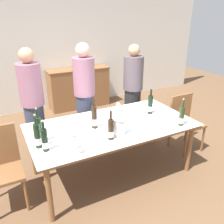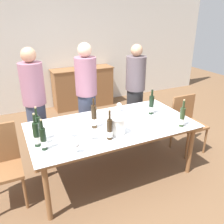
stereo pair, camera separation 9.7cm
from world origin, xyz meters
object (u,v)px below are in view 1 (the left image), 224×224
object	(u,v)px
wine_bottle_0	(38,136)
person_host	(33,106)
wine_glass_2	(78,145)
wine_bottle_1	(94,118)
wine_bottle_6	(39,131)
ice_bucket	(117,125)
wine_bottle_4	(111,130)
person_guest_left	(85,98)
chair_left_end	(1,163)
dining_table	(112,129)
wine_bottle_2	(182,116)
wine_glass_0	(118,105)
wine_glass_4	(37,126)
chair_right_end	(184,118)
wine_glass_3	(70,130)
person_guest_right	(133,92)
wine_bottle_5	(45,140)
wine_glass_5	(119,119)
sideboard_cabinet	(79,88)
wine_glass_1	(93,132)
wine_bottle_3	(150,105)

from	to	relation	value
wine_bottle_0	person_host	bearing A→B (deg)	82.32
wine_glass_2	person_host	size ratio (longest dim) A/B	0.09
wine_bottle_1	person_host	bearing A→B (deg)	123.47
wine_bottle_6	wine_glass_2	bearing A→B (deg)	-54.18
wine_bottle_6	ice_bucket	bearing A→B (deg)	-13.98
wine_bottle_4	person_guest_left	xyz separation A→B (m)	(0.15, 1.18, -0.01)
wine_bottle_6	person_host	world-z (taller)	person_host
chair_left_end	dining_table	bearing A→B (deg)	-3.80
wine_bottle_2	wine_bottle_1	bearing A→B (deg)	156.56
wine_glass_0	wine_glass_4	bearing A→B (deg)	-173.85
person_guest_left	chair_right_end	bearing A→B (deg)	-28.85
wine_glass_3	chair_right_end	world-z (taller)	wine_glass_3
wine_bottle_0	chair_left_end	xyz separation A→B (m)	(-0.40, 0.22, -0.34)
wine_glass_0	wine_glass_4	distance (m)	1.18
wine_bottle_0	person_guest_left	xyz separation A→B (m)	(0.92, 0.98, -0.03)
wine_bottle_2	person_guest_right	size ratio (longest dim) A/B	0.22
ice_bucket	chair_right_end	size ratio (longest dim) A/B	0.24
chair_right_end	chair_left_end	world-z (taller)	chair_left_end
wine_bottle_5	wine_glass_4	size ratio (longest dim) A/B	2.82
dining_table	wine_glass_4	xyz separation A→B (m)	(-0.90, 0.22, 0.14)
wine_bottle_6	chair_right_end	size ratio (longest dim) A/B	0.47
chair_left_end	wine_bottle_4	bearing A→B (deg)	-19.46
chair_right_end	person_host	xyz separation A→B (m)	(-2.18, 0.82, 0.32)
wine_glass_3	person_host	distance (m)	1.02
wine_bottle_1	wine_glass_5	xyz separation A→B (m)	(0.32, -0.06, -0.06)
sideboard_cabinet	wine_bottle_6	distance (m)	3.03
wine_bottle_2	chair_right_end	distance (m)	0.84
wine_glass_5	wine_glass_1	bearing A→B (deg)	-154.30
wine_bottle_1	chair_right_end	world-z (taller)	wine_bottle_1
wine_bottle_0	wine_glass_0	bearing A→B (deg)	20.76
wine_bottle_4	chair_right_end	world-z (taller)	wine_bottle_4
wine_bottle_0	wine_bottle_6	size ratio (longest dim) A/B	0.93
wine_bottle_5	wine_glass_4	bearing A→B (deg)	88.92
dining_table	wine_glass_1	world-z (taller)	wine_glass_1
person_guest_right	wine_bottle_0	bearing A→B (deg)	-151.90
wine_glass_1	wine_bottle_6	bearing A→B (deg)	156.61
wine_bottle_3	wine_bottle_6	xyz separation A→B (m)	(-1.58, -0.11, 0.01)
wine_glass_5	person_guest_right	world-z (taller)	person_guest_right
wine_glass_1	wine_glass_2	distance (m)	0.30
dining_table	chair_right_end	size ratio (longest dim) A/B	2.40
wine_glass_1	wine_bottle_3	bearing A→B (deg)	18.27
wine_bottle_1	wine_glass_0	world-z (taller)	wine_bottle_1
wine_bottle_3	wine_bottle_6	size ratio (longest dim) A/B	0.87
wine_glass_3	wine_bottle_4	bearing A→B (deg)	-30.27
wine_bottle_1	wine_glass_4	distance (m)	0.69
wine_bottle_3	wine_glass_0	size ratio (longest dim) A/B	2.49
wine_glass_2	chair_right_end	bearing A→B (deg)	14.86
wine_bottle_1	wine_bottle_3	bearing A→B (deg)	3.84
person_host	person_guest_right	size ratio (longest dim) A/B	1.03
wine_bottle_2	person_host	size ratio (longest dim) A/B	0.22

